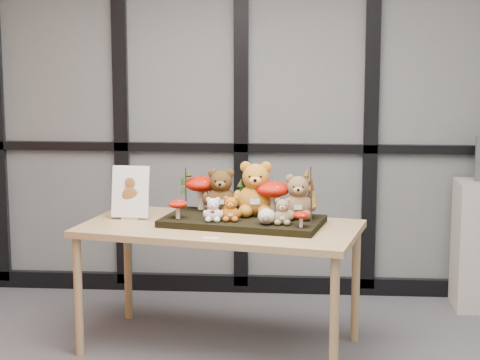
# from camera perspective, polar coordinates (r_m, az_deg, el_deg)

# --- Properties ---
(room_shell) EXTENTS (5.00, 5.00, 5.00)m
(room_shell) POSITION_cam_1_polar(r_m,az_deg,el_deg) (3.56, 4.42, 6.90)
(room_shell) COLOR beige
(room_shell) RESTS_ON floor
(glass_partition) EXTENTS (4.90, 0.06, 2.78)m
(glass_partition) POSITION_cam_1_polar(r_m,az_deg,el_deg) (6.04, 4.36, 5.55)
(glass_partition) COLOR #2D383F
(glass_partition) RESTS_ON floor
(display_table) EXTENTS (1.72, 1.12, 0.74)m
(display_table) POSITION_cam_1_polar(r_m,az_deg,el_deg) (5.05, -1.33, -3.73)
(display_table) COLOR tan
(display_table) RESTS_ON floor
(diorama_tray) EXTENTS (0.99, 0.64, 0.04)m
(diorama_tray) POSITION_cam_1_polar(r_m,az_deg,el_deg) (5.06, 0.16, -2.72)
(diorama_tray) COLOR black
(diorama_tray) RESTS_ON display_table
(bear_pooh_yellow) EXTENTS (0.31, 0.29, 0.35)m
(bear_pooh_yellow) POSITION_cam_1_polar(r_m,az_deg,el_deg) (5.11, 1.05, -0.37)
(bear_pooh_yellow) COLOR #C37B22
(bear_pooh_yellow) RESTS_ON diorama_tray
(bear_brown_medium) EXTENTS (0.26, 0.25, 0.30)m
(bear_brown_medium) POSITION_cam_1_polar(r_m,az_deg,el_deg) (5.17, -1.25, -0.56)
(bear_brown_medium) COLOR #4D3315
(bear_brown_medium) RESTS_ON diorama_tray
(bear_tan_back) EXTENTS (0.25, 0.24, 0.28)m
(bear_tan_back) POSITION_cam_1_polar(r_m,az_deg,el_deg) (5.03, 3.85, -0.92)
(bear_tan_back) COLOR brown
(bear_tan_back) RESTS_ON diorama_tray
(bear_small_yellow) EXTENTS (0.14, 0.13, 0.16)m
(bear_small_yellow) POSITION_cam_1_polar(r_m,az_deg,el_deg) (4.96, -0.60, -1.80)
(bear_small_yellow) COLOR #C06217
(bear_small_yellow) RESTS_ON diorama_tray
(bear_white_bow) EXTENTS (0.14, 0.13, 0.15)m
(bear_white_bow) POSITION_cam_1_polar(r_m,az_deg,el_deg) (4.95, -1.77, -1.85)
(bear_white_bow) COLOR white
(bear_white_bow) RESTS_ON diorama_tray
(bear_beige_small) EXTENTS (0.15, 0.14, 0.16)m
(bear_beige_small) POSITION_cam_1_polar(r_m,az_deg,el_deg) (4.88, 2.81, -1.97)
(bear_beige_small) COLOR #927D54
(bear_beige_small) RESTS_ON diorama_tray
(plush_cream_hedgehog) EXTENTS (0.09, 0.08, 0.10)m
(plush_cream_hedgehog) POSITION_cam_1_polar(r_m,az_deg,el_deg) (4.88, 1.75, -2.35)
(plush_cream_hedgehog) COLOR beige
(plush_cream_hedgehog) RESTS_ON diorama_tray
(mushroom_back_left) EXTENTS (0.20, 0.20, 0.22)m
(mushroom_back_left) POSITION_cam_1_polar(r_m,az_deg,el_deg) (5.28, -2.55, -0.73)
(mushroom_back_left) COLOR #A71205
(mushroom_back_left) RESTS_ON diorama_tray
(mushroom_back_right) EXTENTS (0.20, 0.20, 0.23)m
(mushroom_back_right) POSITION_cam_1_polar(r_m,az_deg,el_deg) (5.09, 2.14, -1.12)
(mushroom_back_right) COLOR #A71205
(mushroom_back_right) RESTS_ON diorama_tray
(mushroom_front_left) EXTENTS (0.11, 0.11, 0.12)m
(mushroom_front_left) POSITION_cam_1_polar(r_m,az_deg,el_deg) (5.04, -4.10, -1.85)
(mushroom_front_left) COLOR #A71205
(mushroom_front_left) RESTS_ON diorama_tray
(mushroom_front_right) EXTENTS (0.09, 0.09, 0.10)m
(mushroom_front_right) POSITION_cam_1_polar(r_m,az_deg,el_deg) (4.82, 4.03, -2.54)
(mushroom_front_right) COLOR #A71205
(mushroom_front_right) RESTS_ON diorama_tray
(sprig_green_far_left) EXTENTS (0.05, 0.05, 0.26)m
(sprig_green_far_left) POSITION_cam_1_polar(r_m,az_deg,el_deg) (5.26, -3.58, -0.60)
(sprig_green_far_left) COLOR black
(sprig_green_far_left) RESTS_ON diorama_tray
(sprig_green_mid_left) EXTENTS (0.05, 0.05, 0.21)m
(sprig_green_mid_left) POSITION_cam_1_polar(r_m,az_deg,el_deg) (5.26, -1.98, -0.84)
(sprig_green_mid_left) COLOR black
(sprig_green_mid_left) RESTS_ON diorama_tray
(sprig_dry_far_right) EXTENTS (0.05, 0.05, 0.30)m
(sprig_dry_far_right) POSITION_cam_1_polar(r_m,az_deg,el_deg) (5.02, 4.65, -0.84)
(sprig_dry_far_right) COLOR brown
(sprig_dry_far_right) RESTS_ON diorama_tray
(sprig_dry_mid_right) EXTENTS (0.05, 0.05, 0.24)m
(sprig_dry_mid_right) POSITION_cam_1_polar(r_m,az_deg,el_deg) (4.91, 4.70, -1.49)
(sprig_dry_mid_right) COLOR brown
(sprig_dry_mid_right) RESTS_ON diorama_tray
(sprig_green_centre) EXTENTS (0.05, 0.05, 0.20)m
(sprig_green_centre) POSITION_cam_1_polar(r_m,az_deg,el_deg) (5.22, 0.12, -1.02)
(sprig_green_centre) COLOR black
(sprig_green_centre) RESTS_ON diorama_tray
(sign_holder) EXTENTS (0.23, 0.08, 0.32)m
(sign_holder) POSITION_cam_1_polar(r_m,az_deg,el_deg) (5.23, -7.21, -0.92)
(sign_holder) COLOR silver
(sign_holder) RESTS_ON display_table
(label_card) EXTENTS (0.09, 0.03, 0.00)m
(label_card) POSITION_cam_1_polar(r_m,az_deg,el_deg) (4.73, -1.95, -3.83)
(label_card) COLOR white
(label_card) RESTS_ON display_table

